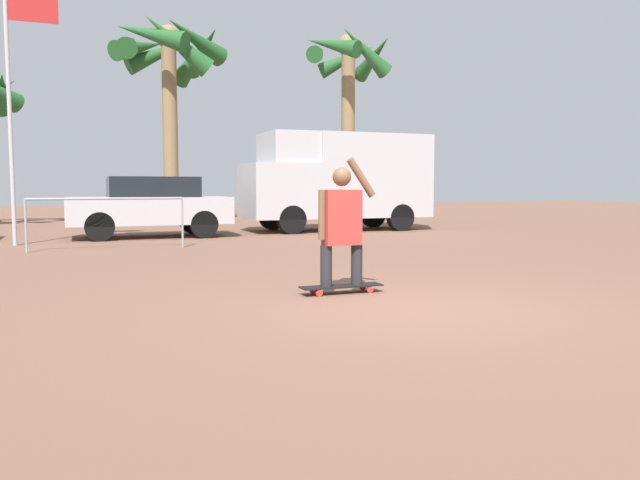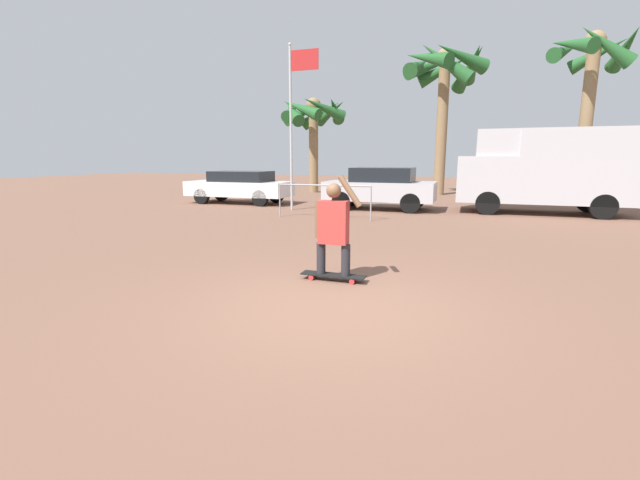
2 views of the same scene
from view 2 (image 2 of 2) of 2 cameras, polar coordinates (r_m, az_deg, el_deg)
The scene contains 11 objects.
ground_plane at distance 5.63m, azimuth 1.76°, elevation -8.78°, with size 80.00×80.00×0.00m, color brown.
skateboard at distance 6.73m, azimuth 1.77°, elevation -4.74°, with size 1.02×0.24×0.10m.
person_skateboarder at distance 6.56m, azimuth 1.80°, elevation 2.08°, with size 0.74×0.23×1.55m.
camper_van at distance 16.57m, azimuth 27.86°, elevation 8.45°, with size 5.45×2.09×2.83m.
parked_car_silver at distance 16.11m, azimuth 8.08°, elevation 6.97°, with size 4.00×1.84×1.54m.
parked_car_white at distance 18.42m, azimuth -10.65°, elevation 7.09°, with size 4.38×1.72×1.35m.
palm_tree_near_van at distance 20.21m, azimuth 32.42°, elevation 18.73°, with size 3.17×3.25×6.66m.
palm_tree_center_background at distance 23.57m, azimuth 16.34°, elevation 20.65°, with size 4.33×4.42×7.40m.
palm_tree_far_left at distance 24.13m, azimuth -0.99°, elevation 16.30°, with size 3.89×3.88×5.19m.
flagpole at distance 15.81m, azimuth -3.51°, elevation 16.54°, with size 1.11×0.12×5.80m.
plaza_railing_segment at distance 13.46m, azimuth 0.50°, elevation 6.52°, with size 3.07×0.05×1.08m.
Camera 2 is at (1.58, -5.06, 1.90)m, focal length 24.00 mm.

